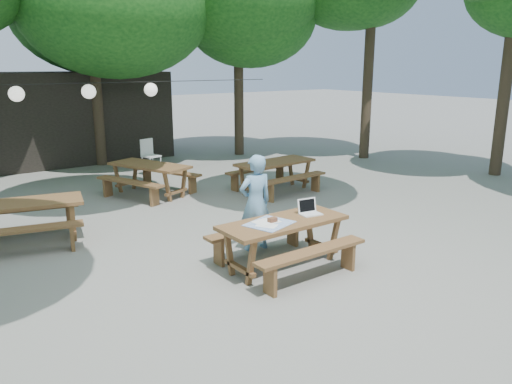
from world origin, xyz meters
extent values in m
plane|color=slate|center=(0.00, 0.00, 0.00)|extent=(80.00, 80.00, 0.00)
cube|color=black|center=(0.50, 10.50, 1.40)|extent=(6.00, 3.00, 2.80)
cube|color=brown|center=(0.44, -0.62, 0.72)|extent=(2.00, 0.80, 0.06)
cube|color=brown|center=(0.44, -1.27, 0.45)|extent=(1.90, 0.28, 0.05)
cube|color=brown|center=(0.44, 0.03, 0.45)|extent=(1.90, 0.28, 0.05)
cube|color=brown|center=(0.44, -0.62, 0.34)|extent=(1.70, 0.70, 0.69)
cube|color=brown|center=(-2.54, 2.85, 0.72)|extent=(2.13, 1.23, 0.06)
cube|color=brown|center=(-2.69, 2.22, 0.45)|extent=(1.91, 0.71, 0.05)
cube|color=brown|center=(-2.39, 3.48, 0.45)|extent=(1.91, 0.71, 0.05)
cube|color=brown|center=(-2.54, 2.85, 0.34)|extent=(1.81, 1.07, 0.69)
cube|color=brown|center=(3.28, 3.17, 0.72)|extent=(2.05, 0.93, 0.06)
cube|color=brown|center=(3.32, 2.53, 0.45)|extent=(1.91, 0.40, 0.05)
cube|color=brown|center=(3.23, 3.82, 0.45)|extent=(1.91, 0.40, 0.05)
cube|color=brown|center=(3.28, 3.17, 0.34)|extent=(1.74, 0.81, 0.69)
cube|color=brown|center=(0.65, 4.65, 0.72)|extent=(1.47, 2.15, 0.06)
cube|color=brown|center=(1.26, 4.88, 0.45)|extent=(0.95, 1.87, 0.05)
cube|color=brown|center=(0.05, 4.41, 0.45)|extent=(0.95, 1.87, 0.05)
cube|color=brown|center=(0.65, 4.65, 0.34)|extent=(1.27, 1.84, 0.69)
imported|color=#6898BE|center=(0.56, 0.26, 0.81)|extent=(0.63, 0.45, 1.62)
cube|color=silver|center=(1.94, 7.39, 0.40)|extent=(0.53, 0.53, 0.04)
cube|color=silver|center=(1.89, 7.58, 0.66)|extent=(0.44, 0.14, 0.48)
cube|color=silver|center=(1.94, 7.39, 0.19)|extent=(0.50, 0.50, 0.38)
cube|color=white|center=(0.98, -0.64, 0.76)|extent=(0.36, 0.28, 0.02)
cube|color=white|center=(0.99, -0.52, 0.88)|extent=(0.34, 0.11, 0.23)
cube|color=black|center=(0.99, -0.53, 0.88)|extent=(0.28, 0.09, 0.19)
cube|color=#3365B0|center=(0.17, -0.62, 0.75)|extent=(0.78, 0.72, 0.01)
cube|color=white|center=(0.08, -0.68, 0.76)|extent=(0.33, 0.36, 0.00)
cube|color=white|center=(0.27, -0.53, 0.76)|extent=(0.23, 0.31, 0.00)
cube|color=white|center=(0.09, -0.54, 0.76)|extent=(0.24, 0.32, 0.00)
cube|color=brown|center=(0.24, -0.60, 0.80)|extent=(0.14, 0.10, 0.06)
cylinder|color=black|center=(0.50, 6.00, 2.60)|extent=(9.00, 0.02, 0.02)
sphere|color=white|center=(-1.80, 6.00, 2.40)|extent=(0.34, 0.34, 0.34)
sphere|color=white|center=(-0.20, 6.00, 2.40)|extent=(0.34, 0.34, 0.34)
sphere|color=white|center=(1.40, 6.00, 2.40)|extent=(0.34, 0.34, 0.34)
cylinder|color=#2D2319|center=(1.00, 9.00, 2.38)|extent=(0.32, 0.32, 4.76)
cylinder|color=#2D2319|center=(5.50, 8.00, 2.38)|extent=(0.32, 0.32, 4.77)
cylinder|color=#2D2319|center=(8.50, 5.00, 2.54)|extent=(0.32, 0.32, 5.09)
cylinder|color=#2D2319|center=(9.50, 1.00, 2.53)|extent=(0.32, 0.32, 5.06)
camera|label=1|loc=(-4.13, -6.17, 3.04)|focal=35.00mm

